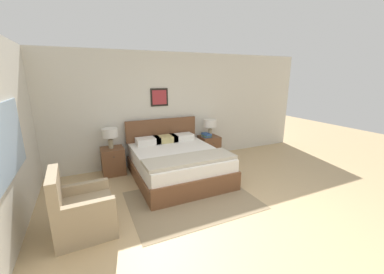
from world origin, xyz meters
TOP-DOWN VIEW (x-y plane):
  - ground_plane at (0.00, 0.00)m, footprint 16.00×16.00m
  - wall_back at (-0.00, 3.16)m, footprint 7.78×0.09m
  - wall_left at (-2.72, 1.56)m, footprint 0.08×5.53m
  - area_rug_main at (-0.27, 1.10)m, footprint 2.09×1.56m
  - bed at (-0.15, 2.09)m, footprint 1.70×2.02m
  - armchair at (-1.97, 0.96)m, footprint 0.76×0.73m
  - nightstand_near_window at (-1.33, 2.85)m, footprint 0.46×0.47m
  - nightstand_by_door at (1.03, 2.85)m, footprint 0.46×0.47m
  - table_lamp_near_window at (-1.35, 2.85)m, footprint 0.32×0.32m
  - table_lamp_by_door at (1.04, 2.85)m, footprint 0.32×0.32m
  - book_thick_bottom at (0.92, 2.81)m, footprint 0.18×0.21m
  - book_hardcover_middle at (0.92, 2.81)m, footprint 0.20×0.22m
  - book_novel_upper at (0.92, 2.81)m, footprint 0.16×0.27m

SIDE VIEW (x-z plane):
  - ground_plane at x=0.00m, z-range 0.00..0.00m
  - area_rug_main at x=-0.27m, z-range 0.00..0.01m
  - nightstand_near_window at x=-1.33m, z-range 0.00..0.58m
  - nightstand_by_door at x=1.03m, z-range 0.00..0.58m
  - armchair at x=-1.97m, z-range -0.15..0.77m
  - bed at x=-0.15m, z-range -0.22..0.87m
  - book_thick_bottom at x=0.92m, z-range 0.58..0.60m
  - book_hardcover_middle at x=0.92m, z-range 0.60..0.63m
  - book_novel_upper at x=0.92m, z-range 0.63..0.68m
  - table_lamp_near_window at x=-1.35m, z-range 0.68..1.11m
  - table_lamp_by_door at x=1.04m, z-range 0.68..1.11m
  - wall_left at x=-2.72m, z-range 0.00..2.60m
  - wall_back at x=0.00m, z-range 0.00..2.60m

